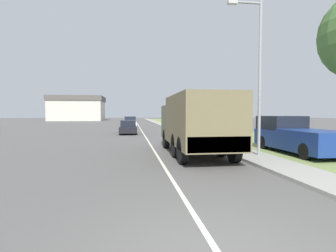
{
  "coord_description": "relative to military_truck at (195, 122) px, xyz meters",
  "views": [
    {
      "loc": [
        -1.28,
        -3.63,
        2.1
      ],
      "look_at": [
        0.78,
        10.97,
        1.4
      ],
      "focal_mm": 28.0,
      "sensor_mm": 36.0,
      "label": 1
    }
  ],
  "objects": [
    {
      "name": "military_truck",
      "position": [
        0.0,
        0.0,
        0.0
      ],
      "size": [
        2.56,
        7.64,
        2.98
      ],
      "color": "#545B3D",
      "rests_on": "ground"
    },
    {
      "name": "car_second_ahead",
      "position": [
        -3.36,
        25.5,
        -0.93
      ],
      "size": [
        1.79,
        4.41,
        1.68
      ],
      "color": "silver",
      "rests_on": "ground"
    },
    {
      "name": "lamp_post",
      "position": [
        2.6,
        -1.21,
        2.74
      ],
      "size": [
        1.69,
        0.24,
        7.26
      ],
      "color": "gray",
      "rests_on": "sidewalk_right"
    },
    {
      "name": "grass_strip_right",
      "position": [
        6.95,
        30.7,
        -1.67
      ],
      "size": [
        7.0,
        120.0,
        0.02
      ],
      "color": "olive",
      "rests_on": "ground"
    },
    {
      "name": "pickup_truck",
      "position": [
        5.45,
        -0.04,
        -0.76
      ],
      "size": [
        2.1,
        5.65,
        1.94
      ],
      "color": "navy",
      "rests_on": "grass_strip_right"
    },
    {
      "name": "sidewalk_right",
      "position": [
        2.55,
        30.7,
        -1.62
      ],
      "size": [
        1.8,
        120.0,
        0.12
      ],
      "color": "#9E9B93",
      "rests_on": "ground"
    },
    {
      "name": "building_distant",
      "position": [
        -19.32,
        70.23,
        2.03
      ],
      "size": [
        15.57,
        13.21,
        7.32
      ],
      "color": "beige",
      "rests_on": "ground"
    },
    {
      "name": "lane_centre_stripe",
      "position": [
        -1.95,
        30.7,
        -1.68
      ],
      "size": [
        0.12,
        120.0,
        0.0
      ],
      "color": "silver",
      "rests_on": "ground"
    },
    {
      "name": "car_nearest_ahead",
      "position": [
        -3.53,
        14.82,
        -1.04
      ],
      "size": [
        1.75,
        4.83,
        1.4
      ],
      "color": "black",
      "rests_on": "ground"
    },
    {
      "name": "ground_plane",
      "position": [
        -1.95,
        30.7,
        -1.68
      ],
      "size": [
        180.0,
        180.0,
        0.0
      ],
      "primitive_type": "plane",
      "color": "#565451"
    }
  ]
}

